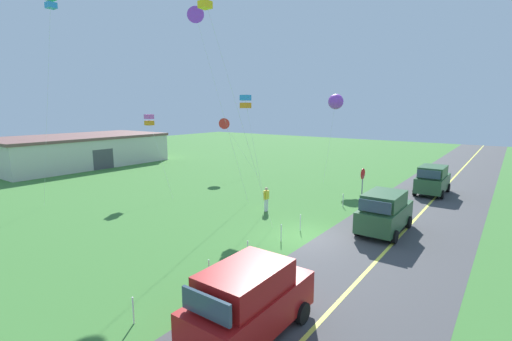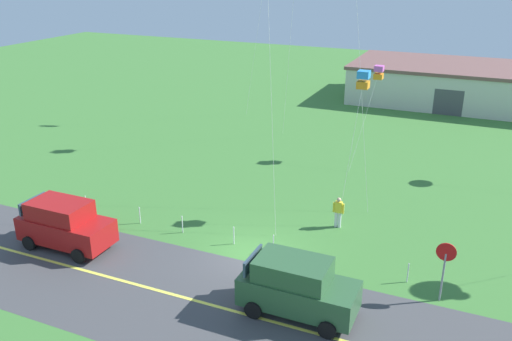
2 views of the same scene
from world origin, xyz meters
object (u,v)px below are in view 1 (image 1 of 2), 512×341
car_parked_west_near (249,300)px  kite_cyan_top (196,16)px  car_suv_foreground (385,212)px  kite_pink_drift (224,124)px  car_parked_east_near (433,180)px  person_adult_near (266,198)px  kite_yellow_high (149,120)px  kite_orange_near (336,102)px  warehouse_distant (79,150)px  kite_red_low (246,102)px  kite_purple_back (51,2)px  kite_blue_mid (205,1)px  stop_sign (363,179)px

car_parked_west_near → kite_cyan_top: 19.13m
car_suv_foreground → kite_pink_drift: 20.32m
car_parked_east_near → person_adult_near: car_parked_east_near is taller
kite_yellow_high → kite_pink_drift: (9.06, 0.02, -0.61)m
person_adult_near → kite_cyan_top: kite_cyan_top is taller
person_adult_near → kite_orange_near: size_ratio=0.20×
kite_pink_drift → warehouse_distant: 19.08m
kite_pink_drift → person_adult_near: bearing=-127.8°
kite_red_low → kite_orange_near: bearing=-4.6°
kite_yellow_high → kite_purple_back: kite_purple_back is taller
car_suv_foreground → kite_pink_drift: kite_pink_drift is taller
kite_blue_mid → kite_red_low: bearing=12.0°
car_suv_foreground → kite_orange_near: kite_orange_near is taller
person_adult_near → kite_yellow_high: bearing=-77.0°
car_parked_west_near → person_adult_near: car_parked_west_near is taller
kite_purple_back → kite_cyan_top: bearing=-52.3°
kite_pink_drift → kite_orange_near: (4.32, -9.89, 2.12)m
kite_pink_drift → kite_blue_mid: bearing=-142.1°
kite_pink_drift → car_parked_east_near: bearing=-80.3°
car_suv_foreground → warehouse_distant: size_ratio=0.24×
car_parked_east_near → kite_yellow_high: size_ratio=0.71×
car_parked_west_near → kite_blue_mid: size_ratio=0.35×
car_suv_foreground → kite_blue_mid: kite_blue_mid is taller
car_suv_foreground → car_parked_west_near: bearing=177.6°
car_suv_foreground → kite_yellow_high: (-1.13, 18.26, 4.60)m
kite_orange_near → kite_purple_back: 23.29m
car_parked_west_near → kite_orange_near: 25.79m
kite_yellow_high → kite_blue_mid: bearing=-110.3°
person_adult_near → car_parked_west_near: bearing=41.7°
car_parked_west_near → kite_cyan_top: size_ratio=0.33×
car_suv_foreground → warehouse_distant: warehouse_distant is taller
kite_blue_mid → kite_orange_near: 17.73m
kite_blue_mid → kite_orange_near: size_ratio=1.59×
kite_orange_near → kite_cyan_top: 15.38m
stop_sign → kite_yellow_high: size_ratio=0.41×
car_suv_foreground → kite_yellow_high: kite_yellow_high is taller
kite_red_low → kite_pink_drift: bearing=47.8°
car_parked_east_near → kite_cyan_top: bearing=135.2°
car_parked_east_near → kite_orange_near: 10.78m
kite_purple_back → warehouse_distant: kite_purple_back is taller
kite_cyan_top → kite_purple_back: bearing=127.7°
kite_orange_near → kite_purple_back: (-19.54, 11.14, 6.07)m
person_adult_near → kite_orange_near: 14.27m
car_parked_west_near → kite_yellow_high: size_ratio=0.71×
kite_orange_near → kite_purple_back: bearing=150.3°
warehouse_distant → stop_sign: bearing=-85.7°
car_parked_west_near → car_parked_east_near: same height
kite_purple_back → warehouse_distant: size_ratio=0.75×
car_suv_foreground → kite_purple_back: (-7.29, 19.52, 12.18)m
kite_purple_back → car_suv_foreground: bearing=-69.5°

